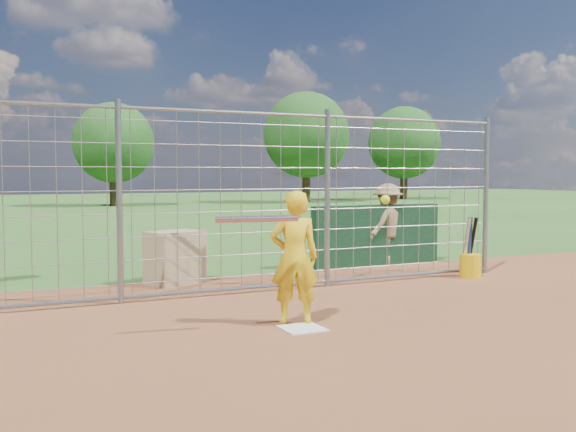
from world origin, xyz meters
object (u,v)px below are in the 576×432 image
bucket_with_bats (470,262)px  batter (294,258)px  bystander_c (388,224)px  equipment_bin (175,257)px

bucket_with_bats → batter: bearing=-156.7°
batter → bucket_with_bats: size_ratio=1.52×
bystander_c → equipment_bin: size_ratio=1.86×
bucket_with_bats → bystander_c: bearing=99.8°
batter → bystander_c: bearing=-118.8°
bystander_c → bucket_with_bats: bearing=78.4°
bystander_c → equipment_bin: (-4.13, -0.44, -0.34)m
batter → bucket_with_bats: bearing=-140.1°
batter → bucket_with_bats: 4.34m
bystander_c → bucket_with_bats: size_ratio=1.52×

